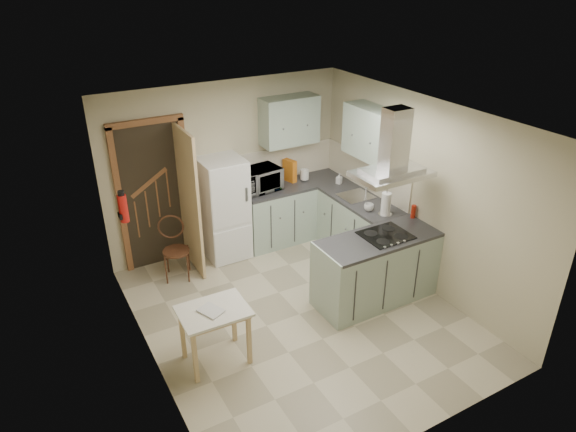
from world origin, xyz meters
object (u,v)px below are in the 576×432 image
fridge (224,209)px  peninsula (376,268)px  bentwood_chair (176,251)px  microwave (259,180)px  extractor_hood (392,174)px  drop_leaf_table (215,335)px

fridge → peninsula: 2.35m
bentwood_chair → microwave: (1.42, 0.28, 0.66)m
microwave → bentwood_chair: bearing=-175.5°
fridge → extractor_hood: size_ratio=1.67×
peninsula → microwave: microwave is taller
extractor_hood → peninsula: bearing=180.0°
extractor_hood → bentwood_chair: extractor_hood is taller
extractor_hood → drop_leaf_table: 2.71m
drop_leaf_table → fridge: bearing=65.4°
fridge → drop_leaf_table: fridge is taller
fridge → bentwood_chair: size_ratio=1.83×
fridge → peninsula: bearing=-58.3°
microwave → extractor_hood: bearing=-76.7°
drop_leaf_table → microwave: bearing=54.1°
extractor_hood → drop_leaf_table: bearing=-178.3°
peninsula → microwave: (-0.64, 2.02, 0.62)m
drop_leaf_table → bentwood_chair: bearing=86.0°
fridge → peninsula: fridge is taller
extractor_hood → drop_leaf_table: extractor_hood is taller
fridge → drop_leaf_table: bearing=-116.0°
fridge → bentwood_chair: bearing=-163.3°
drop_leaf_table → bentwood_chair: size_ratio=0.88×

